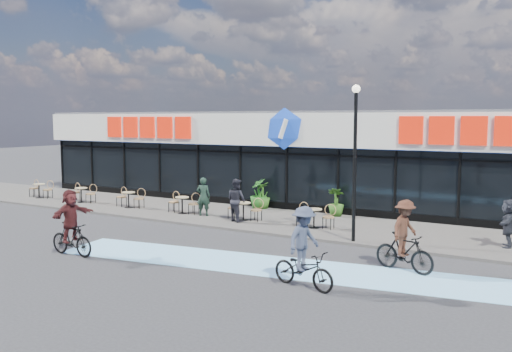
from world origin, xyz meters
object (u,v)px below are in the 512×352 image
at_px(lamp_post, 355,150).
at_px(potted_plant_right, 336,202).
at_px(potted_plant_mid, 263,195).
at_px(cyclist_a, 304,255).
at_px(pedestrian_a, 508,223).
at_px(potted_plant_left, 259,193).
at_px(patron_left, 203,196).
at_px(cyclist_b, 404,241).
at_px(bistro_set_0, 41,189).
at_px(patron_right, 237,200).

distance_m(lamp_post, potted_plant_right, 5.42).
bearing_deg(potted_plant_mid, cyclist_a, -55.54).
xyz_separation_m(pedestrian_a, cyclist_a, (-4.05, -6.94, -0.02)).
height_order(potted_plant_left, patron_left, patron_left).
xyz_separation_m(potted_plant_mid, cyclist_a, (6.54, -9.53, 0.15)).
relative_size(lamp_post, patron_left, 3.18).
distance_m(potted_plant_right, patron_left, 5.69).
bearing_deg(lamp_post, cyclist_b, -46.15).
bearing_deg(bistro_set_0, potted_plant_left, 13.67).
distance_m(patron_left, cyclist_b, 10.40).
distance_m(potted_plant_left, patron_right, 3.38).
distance_m(patron_left, patron_right, 1.96).
height_order(bistro_set_0, potted_plant_right, potted_plant_right).
relative_size(patron_left, patron_right, 0.95).
bearing_deg(cyclist_a, potted_plant_left, 125.40).
bearing_deg(cyclist_b, patron_right, 155.54).
distance_m(bistro_set_0, potted_plant_left, 11.99).
height_order(bistro_set_0, patron_left, patron_left).
height_order(lamp_post, potted_plant_right, lamp_post).
xyz_separation_m(patron_right, cyclist_b, (7.72, -3.51, -0.09)).
distance_m(potted_plant_left, cyclist_b, 10.93).
distance_m(potted_plant_mid, cyclist_b, 10.75).
height_order(potted_plant_mid, cyclist_b, cyclist_b).
bearing_deg(potted_plant_left, lamp_post, -34.81).
xyz_separation_m(bistro_set_0, potted_plant_right, (15.53, 2.74, 0.15)).
height_order(potted_plant_mid, patron_right, patron_right).
xyz_separation_m(lamp_post, potted_plant_mid, (-5.96, 4.31, -2.51)).
xyz_separation_m(potted_plant_mid, patron_left, (-1.31, -2.89, 0.21)).
xyz_separation_m(potted_plant_left, potted_plant_right, (3.88, -0.10, -0.08)).
height_order(patron_right, cyclist_a, cyclist_a).
xyz_separation_m(potted_plant_left, cyclist_a, (6.77, -9.53, 0.08)).
distance_m(lamp_post, potted_plant_left, 7.93).
relative_size(lamp_post, potted_plant_right, 4.34).
height_order(potted_plant_right, patron_right, patron_right).
relative_size(lamp_post, bistro_set_0, 3.42).
bearing_deg(cyclist_a, lamp_post, 96.34).
xyz_separation_m(potted_plant_left, potted_plant_mid, (0.23, 0.00, -0.07)).
relative_size(patron_left, cyclist_b, 0.82).
xyz_separation_m(pedestrian_a, cyclist_b, (-2.25, -4.19, -0.01)).
distance_m(potted_plant_mid, patron_right, 3.34).
bearing_deg(patron_left, pedestrian_a, 162.72).
relative_size(potted_plant_right, patron_left, 0.73).
xyz_separation_m(bistro_set_0, cyclist_a, (18.42, -6.70, 0.30)).
bearing_deg(potted_plant_mid, potted_plant_right, -1.55).
bearing_deg(potted_plant_left, potted_plant_right, -1.43).
bearing_deg(potted_plant_mid, potted_plant_left, -179.60).
bearing_deg(patron_left, patron_right, 149.99).
relative_size(bistro_set_0, potted_plant_mid, 1.25).
xyz_separation_m(potted_plant_mid, pedestrian_a, (10.59, -2.59, 0.17)).
height_order(potted_plant_left, pedestrian_a, pedestrian_a).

